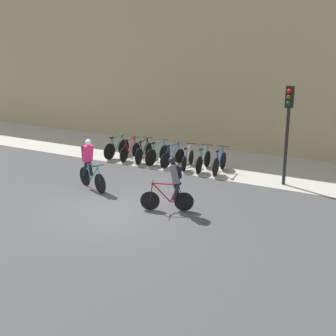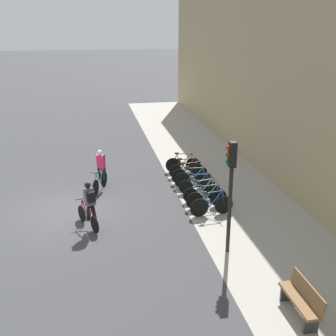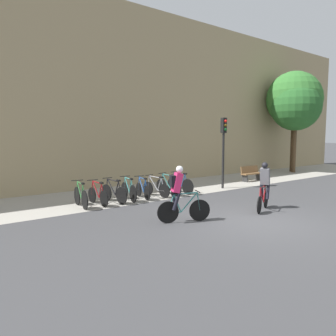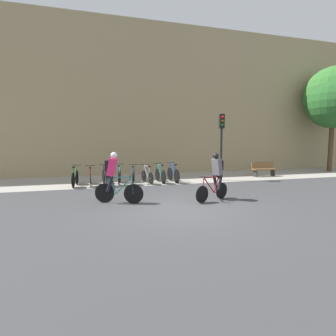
{
  "view_description": "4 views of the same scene",
  "coord_description": "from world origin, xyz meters",
  "px_view_note": "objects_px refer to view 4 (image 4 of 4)",
  "views": [
    {
      "loc": [
        8.0,
        -11.18,
        5.42
      ],
      "look_at": [
        0.96,
        1.79,
        1.06
      ],
      "focal_mm": 50.0,
      "sensor_mm": 36.0,
      "label": 1
    },
    {
      "loc": [
        15.1,
        1.09,
        6.85
      ],
      "look_at": [
        -0.35,
        4.0,
        1.38
      ],
      "focal_mm": 45.0,
      "sensor_mm": 36.0,
      "label": 2
    },
    {
      "loc": [
        -8.36,
        -6.33,
        2.74
      ],
      "look_at": [
        -1.52,
        2.55,
        1.59
      ],
      "focal_mm": 35.0,
      "sensor_mm": 36.0,
      "label": 3
    },
    {
      "loc": [
        -2.59,
        -7.76,
        2.19
      ],
      "look_at": [
        0.67,
        3.94,
        0.9
      ],
      "focal_mm": 28.0,
      "sensor_mm": 36.0,
      "label": 4
    }
  ],
  "objects_px": {
    "parked_bike_4": "(134,176)",
    "bench": "(264,169)",
    "parked_bike_3": "(120,176)",
    "parked_bike_7": "(173,174)",
    "parked_bike_5": "(147,176)",
    "parked_bike_1": "(90,178)",
    "traffic_light_pole": "(222,135)",
    "cyclist_grey": "(216,175)",
    "cyclist_pink": "(114,176)",
    "parked_bike_2": "(105,177)",
    "parked_bike_0": "(75,178)",
    "parked_bike_6": "(160,175)"
  },
  "relations": [
    {
      "from": "parked_bike_3",
      "to": "parked_bike_6",
      "type": "distance_m",
      "value": 2.1
    },
    {
      "from": "parked_bike_1",
      "to": "parked_bike_7",
      "type": "xyz_separation_m",
      "value": [
        4.19,
        0.0,
        0.03
      ]
    },
    {
      "from": "parked_bike_3",
      "to": "parked_bike_6",
      "type": "height_order",
      "value": "parked_bike_3"
    },
    {
      "from": "parked_bike_0",
      "to": "parked_bike_3",
      "type": "bearing_deg",
      "value": 0.0
    },
    {
      "from": "parked_bike_0",
      "to": "parked_bike_2",
      "type": "xyz_separation_m",
      "value": [
        1.4,
        -0.0,
        -0.01
      ]
    },
    {
      "from": "parked_bike_4",
      "to": "cyclist_grey",
      "type": "bearing_deg",
      "value": -61.89
    },
    {
      "from": "parked_bike_5",
      "to": "parked_bike_4",
      "type": "bearing_deg",
      "value": 179.92
    },
    {
      "from": "cyclist_grey",
      "to": "parked_bike_1",
      "type": "distance_m",
      "value": 6.34
    },
    {
      "from": "traffic_light_pole",
      "to": "bench",
      "type": "distance_m",
      "value": 3.93
    },
    {
      "from": "parked_bike_0",
      "to": "bench",
      "type": "xyz_separation_m",
      "value": [
        10.79,
        0.54,
        0.05
      ]
    },
    {
      "from": "parked_bike_3",
      "to": "traffic_light_pole",
      "type": "relative_size",
      "value": 0.46
    },
    {
      "from": "cyclist_pink",
      "to": "parked_bike_3",
      "type": "relative_size",
      "value": 1.08
    },
    {
      "from": "cyclist_grey",
      "to": "parked_bike_7",
      "type": "relative_size",
      "value": 1.04
    },
    {
      "from": "cyclist_pink",
      "to": "bench",
      "type": "height_order",
      "value": "cyclist_pink"
    },
    {
      "from": "parked_bike_2",
      "to": "parked_bike_6",
      "type": "xyz_separation_m",
      "value": [
        2.79,
        0.0,
        -0.0
      ]
    },
    {
      "from": "parked_bike_6",
      "to": "bench",
      "type": "distance_m",
      "value": 6.62
    },
    {
      "from": "parked_bike_4",
      "to": "parked_bike_5",
      "type": "xyz_separation_m",
      "value": [
        0.7,
        -0.0,
        0.0
      ]
    },
    {
      "from": "cyclist_grey",
      "to": "traffic_light_pole",
      "type": "xyz_separation_m",
      "value": [
        2.34,
        4.2,
        1.54
      ]
    },
    {
      "from": "parked_bike_4",
      "to": "bench",
      "type": "xyz_separation_m",
      "value": [
        8.0,
        0.54,
        0.08
      ]
    },
    {
      "from": "parked_bike_3",
      "to": "parked_bike_4",
      "type": "xyz_separation_m",
      "value": [
        0.7,
        -0.0,
        -0.03
      ]
    },
    {
      "from": "cyclist_pink",
      "to": "parked_bike_1",
      "type": "height_order",
      "value": "cyclist_pink"
    },
    {
      "from": "parked_bike_1",
      "to": "parked_bike_2",
      "type": "xyz_separation_m",
      "value": [
        0.7,
        0.0,
        0.02
      ]
    },
    {
      "from": "parked_bike_1",
      "to": "traffic_light_pole",
      "type": "xyz_separation_m",
      "value": [
        6.82,
        -0.25,
        2.09
      ]
    },
    {
      "from": "parked_bike_1",
      "to": "cyclist_grey",
      "type": "bearing_deg",
      "value": -44.88
    },
    {
      "from": "parked_bike_7",
      "to": "parked_bike_4",
      "type": "bearing_deg",
      "value": -179.97
    },
    {
      "from": "bench",
      "to": "parked_bike_3",
      "type": "bearing_deg",
      "value": -176.44
    },
    {
      "from": "cyclist_pink",
      "to": "bench",
      "type": "xyz_separation_m",
      "value": [
        9.23,
        4.48,
        -0.48
      ]
    },
    {
      "from": "parked_bike_1",
      "to": "parked_bike_5",
      "type": "relative_size",
      "value": 1.01
    },
    {
      "from": "parked_bike_0",
      "to": "bench",
      "type": "height_order",
      "value": "parked_bike_0"
    },
    {
      "from": "parked_bike_0",
      "to": "parked_bike_1",
      "type": "xyz_separation_m",
      "value": [
        0.7,
        -0.0,
        -0.03
      ]
    },
    {
      "from": "parked_bike_2",
      "to": "parked_bike_7",
      "type": "xyz_separation_m",
      "value": [
        3.49,
        0.0,
        0.01
      ]
    },
    {
      "from": "parked_bike_2",
      "to": "parked_bike_7",
      "type": "height_order",
      "value": "parked_bike_7"
    },
    {
      "from": "parked_bike_3",
      "to": "parked_bike_5",
      "type": "relative_size",
      "value": 1.02
    },
    {
      "from": "cyclist_grey",
      "to": "parked_bike_3",
      "type": "relative_size",
      "value": 1.06
    },
    {
      "from": "cyclist_pink",
      "to": "parked_bike_4",
      "type": "xyz_separation_m",
      "value": [
        1.23,
        3.94,
        -0.56
      ]
    },
    {
      "from": "parked_bike_3",
      "to": "parked_bike_7",
      "type": "distance_m",
      "value": 2.8
    },
    {
      "from": "parked_bike_4",
      "to": "parked_bike_3",
      "type": "bearing_deg",
      "value": 179.89
    },
    {
      "from": "parked_bike_1",
      "to": "parked_bike_2",
      "type": "height_order",
      "value": "parked_bike_2"
    },
    {
      "from": "parked_bike_7",
      "to": "parked_bike_2",
      "type": "bearing_deg",
      "value": -179.98
    },
    {
      "from": "bench",
      "to": "parked_bike_5",
      "type": "bearing_deg",
      "value": -175.74
    },
    {
      "from": "parked_bike_2",
      "to": "parked_bike_3",
      "type": "bearing_deg",
      "value": 0.09
    },
    {
      "from": "cyclist_pink",
      "to": "parked_bike_0",
      "type": "relative_size",
      "value": 1.07
    },
    {
      "from": "parked_bike_3",
      "to": "parked_bike_1",
      "type": "bearing_deg",
      "value": -179.92
    },
    {
      "from": "parked_bike_0",
      "to": "parked_bike_5",
      "type": "xyz_separation_m",
      "value": [
        3.5,
        -0.0,
        -0.03
      ]
    },
    {
      "from": "cyclist_grey",
      "to": "parked_bike_2",
      "type": "relative_size",
      "value": 1.02
    },
    {
      "from": "cyclist_pink",
      "to": "parked_bike_7",
      "type": "distance_m",
      "value": 5.19
    },
    {
      "from": "traffic_light_pole",
      "to": "parked_bike_2",
      "type": "bearing_deg",
      "value": 177.64
    },
    {
      "from": "bench",
      "to": "parked_bike_6",
      "type": "bearing_deg",
      "value": -175.3
    },
    {
      "from": "parked_bike_3",
      "to": "parked_bike_7",
      "type": "xyz_separation_m",
      "value": [
        2.8,
        -0.0,
        0.0
      ]
    },
    {
      "from": "cyclist_pink",
      "to": "bench",
      "type": "distance_m",
      "value": 10.27
    }
  ]
}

